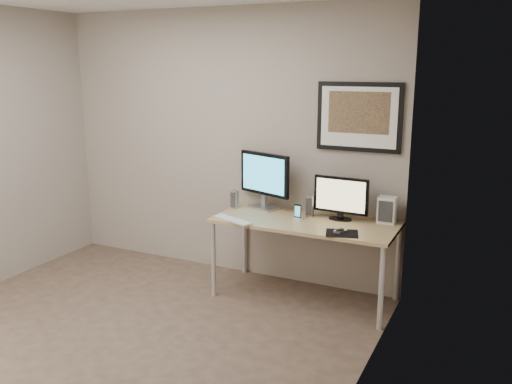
% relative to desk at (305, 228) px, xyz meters
% --- Properties ---
extents(floor, '(3.60, 3.60, 0.00)m').
position_rel_desk_xyz_m(floor, '(-1.00, -1.35, -0.66)').
color(floor, '#4B3A2E').
rests_on(floor, ground).
extents(room, '(3.60, 3.60, 3.60)m').
position_rel_desk_xyz_m(room, '(-1.00, -0.90, 0.98)').
color(room, white).
rests_on(room, ground).
extents(desk, '(1.60, 0.70, 0.73)m').
position_rel_desk_xyz_m(desk, '(0.00, 0.00, 0.00)').
color(desk, '#9C784B').
rests_on(desk, floor).
extents(framed_art, '(0.75, 0.04, 0.60)m').
position_rel_desk_xyz_m(framed_art, '(0.35, 0.33, 0.96)').
color(framed_art, black).
rests_on(framed_art, room).
extents(monitor_large, '(0.57, 0.27, 0.53)m').
position_rel_desk_xyz_m(monitor_large, '(-0.50, 0.22, 0.36)').
color(monitor_large, '#AAAAAF').
rests_on(monitor_large, desk).
extents(monitor_tv, '(0.49, 0.12, 0.39)m').
position_rel_desk_xyz_m(monitor_tv, '(0.27, 0.15, 0.27)').
color(monitor_tv, black).
rests_on(monitor_tv, desk).
extents(speaker_left, '(0.08, 0.08, 0.17)m').
position_rel_desk_xyz_m(speaker_left, '(-0.76, 0.11, 0.15)').
color(speaker_left, '#AAAAAF').
rests_on(speaker_left, desk).
extents(speaker_right, '(0.09, 0.09, 0.19)m').
position_rel_desk_xyz_m(speaker_right, '(-0.01, 0.15, 0.16)').
color(speaker_right, '#AAAAAF').
rests_on(speaker_right, desk).
extents(phone_dock, '(0.07, 0.07, 0.14)m').
position_rel_desk_xyz_m(phone_dock, '(-0.07, 0.00, 0.13)').
color(phone_dock, black).
rests_on(phone_dock, desk).
extents(keyboard, '(0.44, 0.26, 0.01)m').
position_rel_desk_xyz_m(keyboard, '(-0.58, -0.28, 0.07)').
color(keyboard, silver).
rests_on(keyboard, desk).
extents(mousepad, '(0.31, 0.29, 0.00)m').
position_rel_desk_xyz_m(mousepad, '(0.40, -0.23, 0.07)').
color(mousepad, black).
rests_on(mousepad, desk).
extents(mouse, '(0.09, 0.12, 0.03)m').
position_rel_desk_xyz_m(mouse, '(0.38, -0.22, 0.09)').
color(mouse, black).
rests_on(mouse, mousepad).
extents(fan_unit, '(0.15, 0.11, 0.23)m').
position_rel_desk_xyz_m(fan_unit, '(0.66, 0.23, 0.18)').
color(fan_unit, silver).
rests_on(fan_unit, desk).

